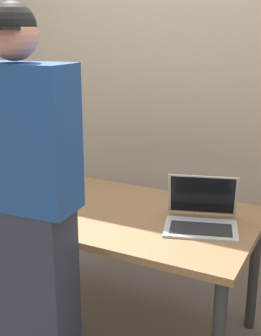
{
  "coord_description": "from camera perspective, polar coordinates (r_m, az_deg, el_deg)",
  "views": [
    {
      "loc": [
        1.03,
        -1.96,
        1.65
      ],
      "look_at": [
        0.03,
        0.0,
        0.98
      ],
      "focal_mm": 48.01,
      "sensor_mm": 36.0,
      "label": 1
    }
  ],
  "objects": [
    {
      "name": "back_wall",
      "position": [
        3.02,
        6.93,
        10.14
      ],
      "size": [
        6.0,
        0.1,
        2.6
      ],
      "primitive_type": "cube",
      "color": "tan",
      "rests_on": "ground"
    },
    {
      "name": "ground_plane",
      "position": [
        2.76,
        -0.66,
        -19.81
      ],
      "size": [
        8.0,
        8.0,
        0.0
      ],
      "primitive_type": "plane",
      "color": "slate",
      "rests_on": "ground"
    },
    {
      "name": "person_figure",
      "position": [
        1.99,
        -13.06,
        -6.16
      ],
      "size": [
        0.47,
        0.29,
        1.76
      ],
      "color": "#2D3347",
      "rests_on": "ground"
    },
    {
      "name": "desk",
      "position": [
        2.43,
        -0.71,
        -7.45
      ],
      "size": [
        1.38,
        0.83,
        0.73
      ],
      "color": "olive",
      "rests_on": "ground"
    },
    {
      "name": "beer_bottle_brown",
      "position": [
        2.76,
        -8.25,
        -0.26
      ],
      "size": [
        0.07,
        0.07,
        0.3
      ],
      "color": "#1E5123",
      "rests_on": "desk"
    },
    {
      "name": "laptop",
      "position": [
        2.25,
        9.01,
        -5.89
      ],
      "size": [
        0.43,
        0.4,
        0.24
      ],
      "color": "#B7BABC",
      "rests_on": "desk"
    },
    {
      "name": "beer_bottle_amber",
      "position": [
        2.79,
        -10.37,
        0.08
      ],
      "size": [
        0.07,
        0.07,
        0.31
      ],
      "color": "#333333",
      "rests_on": "desk"
    }
  ]
}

